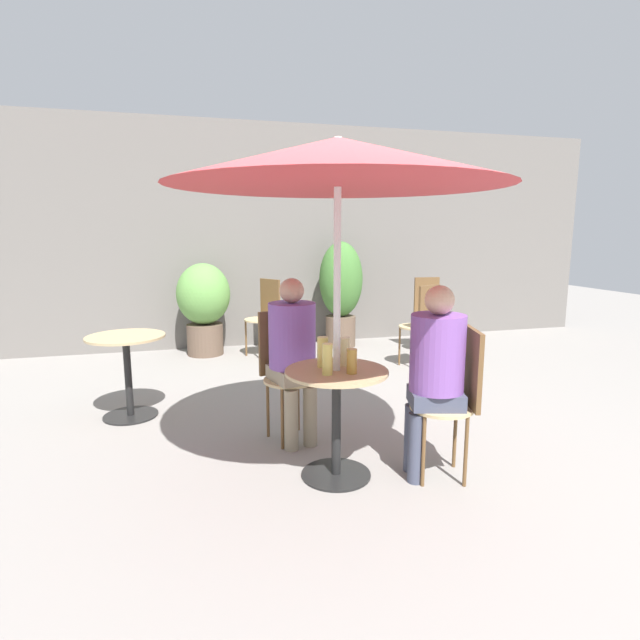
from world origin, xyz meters
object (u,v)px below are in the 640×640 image
Objects in this scene: seated_person_1 at (293,347)px; potted_plant_0 at (204,303)px; beer_glass_1 at (345,352)px; beer_glass_3 at (327,359)px; umbrella at (338,163)px; bistro_chair_1 at (284,363)px; bistro_chair_0 at (458,390)px; bistro_chair_2 at (423,318)px; cafe_table_near at (336,404)px; beer_glass_2 at (323,352)px; cafe_table_far at (127,362)px; bistro_chair_4 at (428,307)px; seated_person_0 at (435,365)px; beer_glass_0 at (352,361)px; potted_plant_1 at (341,288)px; bistro_chair_3 at (266,310)px.

seated_person_1 is 1.05× the size of potted_plant_0.
seated_person_1 is 6.60× the size of beer_glass_1.
umbrella reaches higher than beer_glass_3.
beer_glass_1 is at bearing -81.87° from bistro_chair_1.
bistro_chair_0 and bistro_chair_2 have the same top height.
bistro_chair_2 is (0.99, 2.47, 0.00)m from bistro_chair_0.
cafe_table_near is 3.65× the size of beer_glass_2.
bistro_chair_1 reaches higher than cafe_table_far.
potted_plant_0 is (-0.53, 2.98, -0.06)m from seated_person_1.
seated_person_1 reaches higher than bistro_chair_4.
seated_person_0 is (-0.15, 0.04, 0.16)m from bistro_chair_0.
bistro_chair_1 is 1.57m from umbrella.
potted_plant_0 reaches higher than beer_glass_0.
seated_person_1 reaches higher than cafe_table_near.
cafe_table_near is 0.60× the size of potted_plant_0.
bistro_chair_0 is 1.20m from seated_person_1.
potted_plant_1 reaches higher than bistro_chair_1.
potted_plant_0 is at bearing 101.55° from beer_glass_0.
bistro_chair_2 is (3.12, 0.80, 0.10)m from cafe_table_far.
bistro_chair_3 reaches higher than beer_glass_0.
cafe_table_near is 0.73× the size of bistro_chair_1.
bistro_chair_4 is (2.12, -0.32, 0.00)m from bistro_chair_3.
potted_plant_0 is at bearing 100.11° from beer_glass_2.
potted_plant_0 reaches higher than bistro_chair_1.
beer_glass_0 is 3.74m from potted_plant_0.
cafe_table_far is 0.73× the size of bistro_chair_1.
bistro_chair_4 is 5.05× the size of beer_glass_3.
potted_plant_1 is (1.21, 3.48, 0.00)m from beer_glass_2.
beer_glass_3 is at bearing -36.81° from bistro_chair_3.
potted_plant_0 is 0.56× the size of umbrella.
cafe_table_far is at bearing -72.02° from bistro_chair_3.
potted_plant_1 is at bearing 73.03° from beer_glass_1.
cafe_table_far is at bearing 134.35° from bistro_chair_1.
potted_plant_0 is 0.82× the size of potted_plant_1.
potted_plant_0 is at bearing -143.81° from bistro_chair_0.
umbrella is at bearing -107.80° from potted_plant_1.
bistro_chair_0 is at bearing -20.81° from beer_glass_2.
bistro_chair_4 is 0.78× the size of seated_person_0.
beer_glass_0 is at bearing -95.02° from beer_glass_1.
bistro_chair_3 is 1.00× the size of bistro_chair_4.
bistro_chair_1 is (-0.92, 0.94, 0.00)m from bistro_chair_0.
potted_plant_1 is at bearing 72.20° from umbrella.
bistro_chair_2 is at bearing 27.36° from seated_person_1.
bistro_chair_2 is 2.90m from beer_glass_0.
beer_glass_1 reaches higher than cafe_table_near.
potted_plant_1 is at bearing 70.79° from beer_glass_2.
beer_glass_0 is at bearing -81.89° from seated_person_0.
cafe_table_far is 0.34× the size of umbrella.
beer_glass_1 is at bearing 28.99° from bistro_chair_2.
seated_person_1 is at bearing 104.38° from umbrella.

